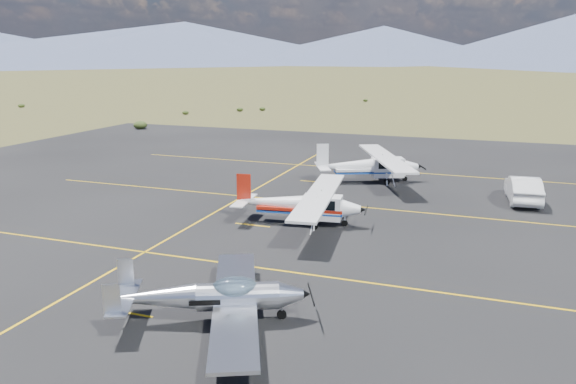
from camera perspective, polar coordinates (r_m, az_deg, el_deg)
The scene contains 6 objects.
ground at distance 22.30m, azimuth -4.21°, elevation -9.59°, with size 1600.00×1600.00×0.00m, color #383D1C.
apron at distance 28.41m, azimuth 1.54°, elevation -4.29°, with size 72.00×72.00×0.02m, color black.
aircraft_low_wing at distance 19.32m, azimuth -7.40°, elevation -10.51°, with size 6.73×8.67×1.94m.
aircraft_cessna at distance 29.79m, azimuth 1.26°, elevation -1.13°, with size 6.16×10.19×2.57m.
aircraft_plain at distance 39.89m, azimuth 8.30°, elevation 2.73°, with size 7.98×10.52×2.76m.
sedan at distance 37.11m, azimuth 22.78°, elevation 0.28°, with size 1.71×4.90×1.61m, color silver.
Camera 1 is at (8.44, -18.62, 8.89)m, focal length 35.00 mm.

